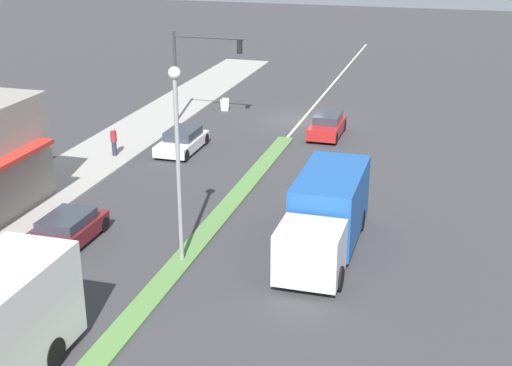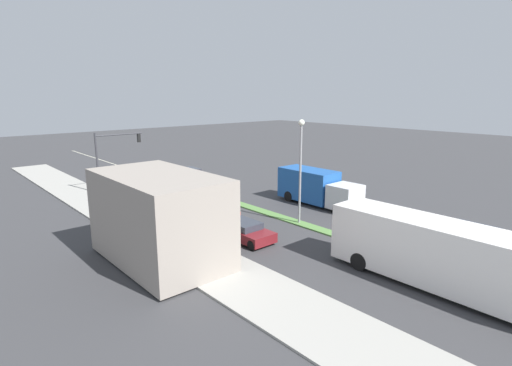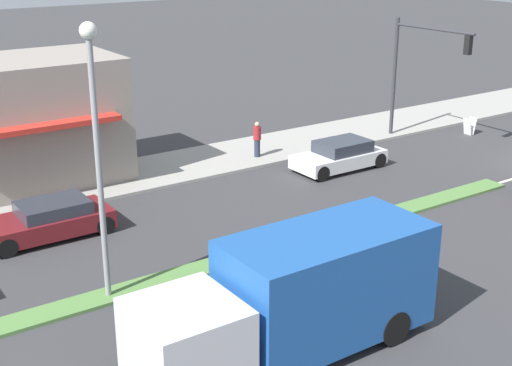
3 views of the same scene
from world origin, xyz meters
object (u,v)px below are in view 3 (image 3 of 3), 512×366
(street_lamp, at_px, (96,130))
(warning_aframe_sign, at_px, (469,126))
(delivery_truck, at_px, (297,296))
(van_white, at_px, (340,156))
(pedestrian, at_px, (257,139))
(traffic_signal_main, at_px, (418,61))
(sedan_maroon, at_px, (50,220))

(street_lamp, xyz_separation_m, warning_aframe_sign, (5.49, -21.49, -4.35))
(delivery_truck, bearing_deg, van_white, -45.01)
(pedestrian, height_order, warning_aframe_sign, pedestrian)
(street_lamp, bearing_deg, pedestrian, -52.44)
(traffic_signal_main, height_order, street_lamp, street_lamp)
(warning_aframe_sign, xyz_separation_m, van_white, (-0.49, 8.85, 0.17))
(traffic_signal_main, xyz_separation_m, pedestrian, (1.98, 7.62, -2.95))
(traffic_signal_main, distance_m, delivery_truck, 19.25)
(delivery_truck, relative_size, sedan_maroon, 1.86)
(warning_aframe_sign, distance_m, sedan_maroon, 21.36)
(van_white, bearing_deg, sedan_maroon, 90.00)
(warning_aframe_sign, height_order, delivery_truck, delivery_truck)
(traffic_signal_main, xyz_separation_m, van_white, (-1.12, 5.52, -3.31))
(traffic_signal_main, relative_size, warning_aframe_sign, 6.69)
(sedan_maroon, xyz_separation_m, van_white, (0.00, -12.51, 0.01))
(warning_aframe_sign, relative_size, delivery_truck, 0.11)
(pedestrian, bearing_deg, street_lamp, 127.56)
(warning_aframe_sign, relative_size, van_white, 0.21)
(van_white, bearing_deg, pedestrian, 33.98)
(van_white, bearing_deg, delivery_truck, 134.99)
(traffic_signal_main, relative_size, pedestrian, 3.55)
(pedestrian, xyz_separation_m, warning_aframe_sign, (-2.62, -10.94, -0.52))
(pedestrian, bearing_deg, delivery_truck, 148.89)
(warning_aframe_sign, height_order, sedan_maroon, sedan_maroon)
(sedan_maroon, bearing_deg, warning_aframe_sign, -88.69)
(traffic_signal_main, relative_size, street_lamp, 0.76)
(pedestrian, distance_m, delivery_truck, 15.32)
(warning_aframe_sign, distance_m, delivery_truck, 21.60)
(traffic_signal_main, bearing_deg, delivery_truck, 125.62)
(delivery_truck, distance_m, van_white, 14.17)
(warning_aframe_sign, distance_m, van_white, 8.86)
(street_lamp, distance_m, van_white, 14.22)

